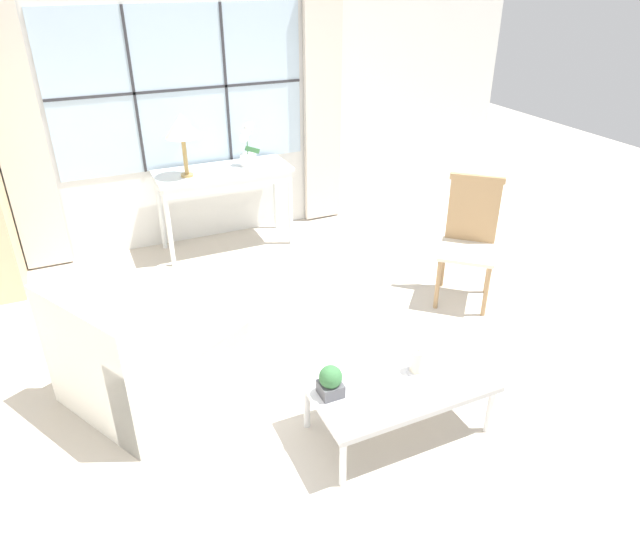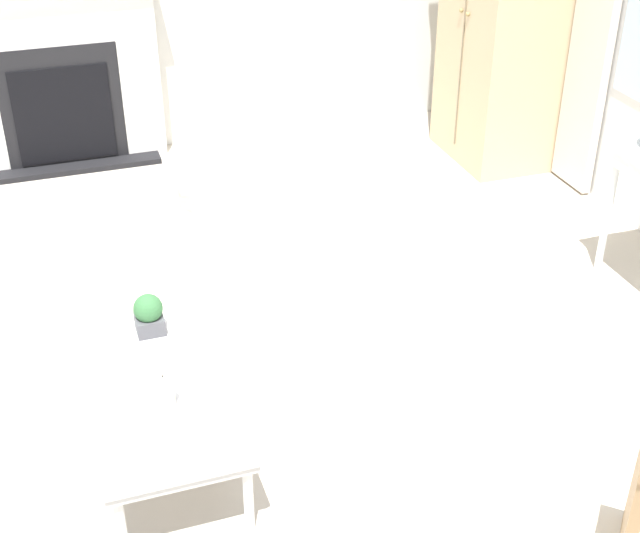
{
  "view_description": "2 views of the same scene",
  "coord_description": "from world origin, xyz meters",
  "px_view_note": "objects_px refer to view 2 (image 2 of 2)",
  "views": [
    {
      "loc": [
        -1.06,
        -2.41,
        2.51
      ],
      "look_at": [
        0.3,
        0.58,
        0.77
      ],
      "focal_mm": 32.0,
      "sensor_mm": 36.0,
      "label": 1
    },
    {
      "loc": [
        3.39,
        -0.51,
        2.7
      ],
      "look_at": [
        0.37,
        0.5,
        0.8
      ],
      "focal_mm": 50.0,
      "sensor_mm": 36.0,
      "label": 2
    }
  ],
  "objects_px": {
    "coffee_table": "(159,398)",
    "pillar_candle": "(164,393)",
    "armoire": "(505,3)",
    "potted_plant_small": "(149,314)",
    "fireplace": "(55,60)",
    "side_chair_wooden": "(595,527)",
    "armchair_upholstered": "(292,233)"
  },
  "relations": [
    {
      "from": "side_chair_wooden",
      "to": "coffee_table",
      "type": "distance_m",
      "value": 1.79
    },
    {
      "from": "fireplace",
      "to": "coffee_table",
      "type": "relative_size",
      "value": 2.17
    },
    {
      "from": "coffee_table",
      "to": "pillar_candle",
      "type": "relative_size",
      "value": 6.65
    },
    {
      "from": "fireplace",
      "to": "potted_plant_small",
      "type": "height_order",
      "value": "fireplace"
    },
    {
      "from": "coffee_table",
      "to": "side_chair_wooden",
      "type": "bearing_deg",
      "value": 40.41
    },
    {
      "from": "coffee_table",
      "to": "pillar_candle",
      "type": "xyz_separation_m",
      "value": [
        0.12,
        0.01,
        0.11
      ]
    },
    {
      "from": "fireplace",
      "to": "side_chair_wooden",
      "type": "height_order",
      "value": "fireplace"
    },
    {
      "from": "fireplace",
      "to": "armoire",
      "type": "relative_size",
      "value": 1.05
    },
    {
      "from": "armoire",
      "to": "pillar_candle",
      "type": "distance_m",
      "value": 3.93
    },
    {
      "from": "pillar_candle",
      "to": "armchair_upholstered",
      "type": "bearing_deg",
      "value": 145.66
    },
    {
      "from": "pillar_candle",
      "to": "potted_plant_small",
      "type": "bearing_deg",
      "value": 176.83
    },
    {
      "from": "fireplace",
      "to": "armoire",
      "type": "xyz_separation_m",
      "value": [
        0.87,
        2.98,
        0.35
      ]
    },
    {
      "from": "coffee_table",
      "to": "pillar_candle",
      "type": "distance_m",
      "value": 0.16
    },
    {
      "from": "fireplace",
      "to": "pillar_candle",
      "type": "relative_size",
      "value": 14.44
    },
    {
      "from": "side_chair_wooden",
      "to": "potted_plant_small",
      "type": "relative_size",
      "value": 5.45
    },
    {
      "from": "side_chair_wooden",
      "to": "coffee_table",
      "type": "xyz_separation_m",
      "value": [
        -1.35,
        -1.15,
        -0.23
      ]
    },
    {
      "from": "armoire",
      "to": "armchair_upholstered",
      "type": "bearing_deg",
      "value": -57.94
    },
    {
      "from": "side_chair_wooden",
      "to": "potted_plant_small",
      "type": "height_order",
      "value": "side_chair_wooden"
    },
    {
      "from": "fireplace",
      "to": "potted_plant_small",
      "type": "xyz_separation_m",
      "value": [
        2.93,
        0.15,
        -0.29
      ]
    },
    {
      "from": "pillar_candle",
      "to": "side_chair_wooden",
      "type": "bearing_deg",
      "value": 42.77
    },
    {
      "from": "potted_plant_small",
      "to": "side_chair_wooden",
      "type": "bearing_deg",
      "value": 31.96
    },
    {
      "from": "fireplace",
      "to": "coffee_table",
      "type": "xyz_separation_m",
      "value": [
        3.36,
        0.11,
        -0.42
      ]
    },
    {
      "from": "fireplace",
      "to": "side_chair_wooden",
      "type": "distance_m",
      "value": 4.88
    },
    {
      "from": "armoire",
      "to": "coffee_table",
      "type": "height_order",
      "value": "armoire"
    },
    {
      "from": "armoire",
      "to": "side_chair_wooden",
      "type": "bearing_deg",
      "value": -24.24
    },
    {
      "from": "potted_plant_small",
      "to": "pillar_candle",
      "type": "distance_m",
      "value": 0.55
    },
    {
      "from": "side_chair_wooden",
      "to": "coffee_table",
      "type": "relative_size",
      "value": 0.96
    },
    {
      "from": "armchair_upholstered",
      "to": "pillar_candle",
      "type": "xyz_separation_m",
      "value": [
        1.4,
        -0.96,
        0.17
      ]
    },
    {
      "from": "coffee_table",
      "to": "potted_plant_small",
      "type": "relative_size",
      "value": 5.69
    },
    {
      "from": "armchair_upholstered",
      "to": "pillar_candle",
      "type": "distance_m",
      "value": 1.71
    },
    {
      "from": "side_chair_wooden",
      "to": "pillar_candle",
      "type": "distance_m",
      "value": 1.69
    },
    {
      "from": "fireplace",
      "to": "side_chair_wooden",
      "type": "xyz_separation_m",
      "value": [
        4.71,
        1.26,
        -0.19
      ]
    }
  ]
}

